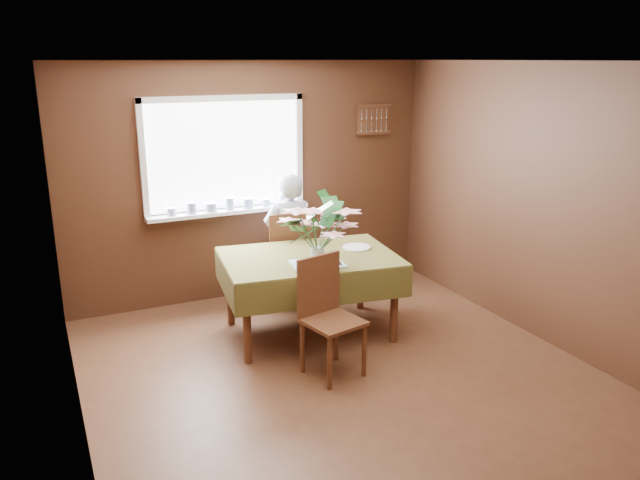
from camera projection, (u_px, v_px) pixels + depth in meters
name	position (u px, v px, depth m)	size (l,w,h in m)	color
floor	(349.00, 381.00, 5.05)	(4.50, 4.50, 0.00)	#4A2A19
ceiling	(353.00, 61.00, 4.35)	(4.50, 4.50, 0.00)	white
wall_back	(252.00, 182.00, 6.65)	(4.00, 4.00, 0.00)	brown
wall_front	(590.00, 358.00, 2.74)	(4.00, 4.00, 0.00)	brown
wall_left	(67.00, 270.00, 3.88)	(4.50, 4.50, 0.00)	brown
wall_right	(551.00, 207.00, 5.51)	(4.50, 4.50, 0.00)	brown
window_assembly	(227.00, 176.00, 6.46)	(1.72, 0.20, 1.22)	white
spoon_rack	(373.00, 120.00, 7.05)	(0.44, 0.05, 0.33)	#57311C
dining_table	(309.00, 265.00, 5.76)	(1.72, 1.28, 0.78)	#57311C
chair_far	(288.00, 255.00, 6.49)	(0.51, 0.51, 1.02)	#57311C
chair_near	(327.00, 311.00, 5.09)	(0.50, 0.50, 0.98)	#57311C
seated_woman	(289.00, 241.00, 6.42)	(0.52, 0.34, 1.42)	white
flower_bouquet	(317.00, 225.00, 5.40)	(0.64, 0.64, 0.55)	white
side_plate	(357.00, 247.00, 5.96)	(0.27, 0.27, 0.01)	white
table_knife	(339.00, 261.00, 5.55)	(0.02, 0.23, 0.00)	silver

